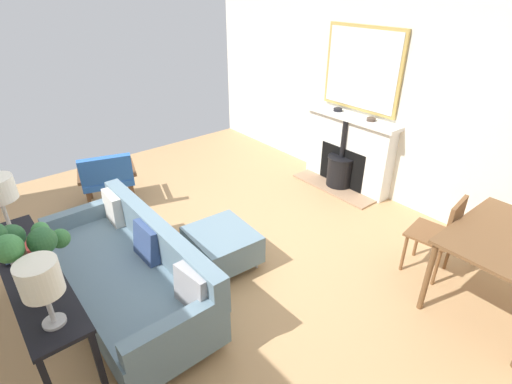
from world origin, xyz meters
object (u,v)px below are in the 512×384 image
table_lamp_far_end (40,280)px  dining_table (512,247)px  dining_chair_near_fireplace (442,231)px  ottoman (222,244)px  potted_plant (22,249)px  mantel_bowl_near (338,109)px  armchair_accent (107,176)px  console_table (33,279)px  mantel_bowl_far (371,119)px  sofa (131,272)px  book_stack (22,250)px  fireplace (346,155)px

table_lamp_far_end → dining_table: size_ratio=0.42×
table_lamp_far_end → dining_chair_near_fireplace: size_ratio=0.55×
ottoman → potted_plant: (1.65, 0.25, 0.88)m
mantel_bowl_near → armchair_accent: size_ratio=0.15×
console_table → table_lamp_far_end: bearing=90.0°
mantel_bowl_far → dining_chair_near_fireplace: bearing=60.6°
potted_plant → dining_chair_near_fireplace: 3.45m
mantel_bowl_near → armchair_accent: mantel_bowl_near is taller
armchair_accent → dining_table: size_ratio=0.72×
dining_table → potted_plant: bearing=-29.4°
armchair_accent → potted_plant: (1.22, 2.10, 0.67)m
armchair_accent → dining_table: bearing=116.7°
sofa → ottoman: 0.93m
book_stack → dining_table: size_ratio=0.27×
ottoman → console_table: 1.68m
ottoman → dining_chair_near_fireplace: 2.12m
fireplace → dining_chair_near_fireplace: bearing=65.4°
dining_chair_near_fireplace → mantel_bowl_near: bearing=-112.5°
dining_chair_near_fireplace → armchair_accent: bearing=-59.3°
book_stack → mantel_bowl_near: bearing=-175.9°
mantel_bowl_near → book_stack: bearing=4.1°
armchair_accent → dining_chair_near_fireplace: 3.84m
ottoman → table_lamp_far_end: (1.63, 0.57, 0.83)m
mantel_bowl_far → ottoman: mantel_bowl_far is taller
sofa → dining_chair_near_fireplace: dining_chair_near_fireplace is taller
fireplace → dining_chair_near_fireplace: 1.99m
potted_plant → dining_chair_near_fireplace: bearing=159.3°
dining_chair_near_fireplace → sofa: bearing=-31.8°
sofa → armchair_accent: bearing=-105.4°
fireplace → potted_plant: size_ratio=2.31×
table_lamp_far_end → dining_chair_near_fireplace: (-3.16, 0.88, -0.56)m
mantel_bowl_near → potted_plant: (4.03, 0.85, 0.07)m
console_table → book_stack: 0.28m
armchair_accent → console_table: (1.20, 1.78, 0.19)m
mantel_bowl_far → potted_plant: bearing=4.4°
table_lamp_far_end → book_stack: table_lamp_far_end is taller
ottoman → console_table: size_ratio=0.41×
mantel_bowl_near → table_lamp_far_end: bearing=16.3°
table_lamp_far_end → potted_plant: bearing=-86.6°
mantel_bowl_far → sofa: 3.38m
ottoman → book_stack: book_stack is taller
mantel_bowl_near → fireplace: bearing=85.0°
mantel_bowl_near → dining_table: bearing=71.9°
table_lamp_far_end → book_stack: 0.94m
fireplace → dining_table: size_ratio=1.25×
ottoman → potted_plant: size_ratio=1.15×
table_lamp_far_end → dining_chair_near_fireplace: 3.33m
table_lamp_far_end → dining_table: table_lamp_far_end is taller
table_lamp_far_end → console_table: bearing=-90.0°
console_table → dining_table: size_ratio=1.52×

